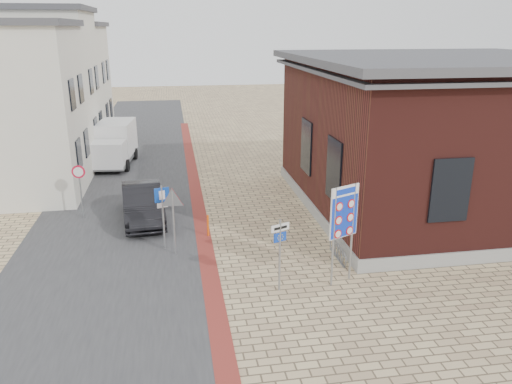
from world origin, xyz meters
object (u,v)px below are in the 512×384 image
object	(u,v)px
essen_sign	(280,244)
bollard	(208,226)
sedan	(143,203)
box_truck	(115,144)
border_sign	(344,213)
parking_sign	(163,206)

from	to	relation	value
essen_sign	bollard	world-z (taller)	essen_sign
sedan	bollard	size ratio (longest dim) A/B	5.23
sedan	box_truck	world-z (taller)	box_truck
box_truck	essen_sign	bearing A→B (deg)	-62.40
sedan	essen_sign	size ratio (longest dim) A/B	1.94
border_sign	sedan	bearing A→B (deg)	109.94
sedan	box_truck	size ratio (longest dim) A/B	0.93
sedan	essen_sign	world-z (taller)	essen_sign
box_truck	parking_sign	bearing A→B (deg)	-70.91
parking_sign	sedan	bearing A→B (deg)	90.46
border_sign	bollard	xyz separation A→B (m)	(-3.98, 4.50, -1.95)
border_sign	essen_sign	size ratio (longest dim) A/B	1.38
box_truck	essen_sign	world-z (taller)	box_truck
essen_sign	parking_sign	distance (m)	5.22
box_truck	bollard	distance (m)	12.78
border_sign	bollard	world-z (taller)	border_sign
border_sign	box_truck	bearing A→B (deg)	93.49
essen_sign	parking_sign	size ratio (longest dim) A/B	0.97
parking_sign	bollard	xyz separation A→B (m)	(1.70, 0.92, -1.24)
border_sign	bollard	bearing A→B (deg)	107.06
sedan	border_sign	bearing A→B (deg)	-51.63
box_truck	sedan	bearing A→B (deg)	-71.98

